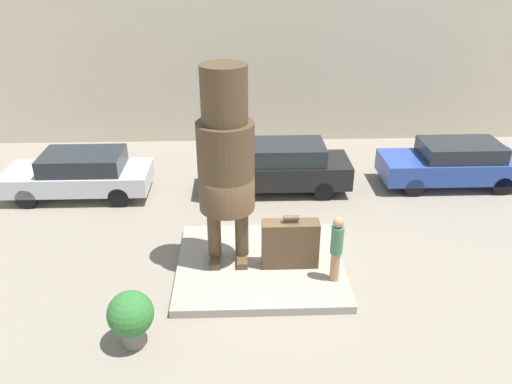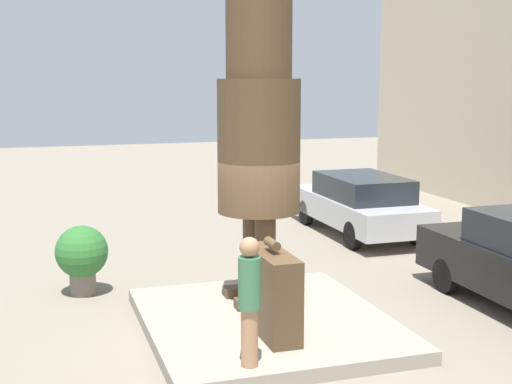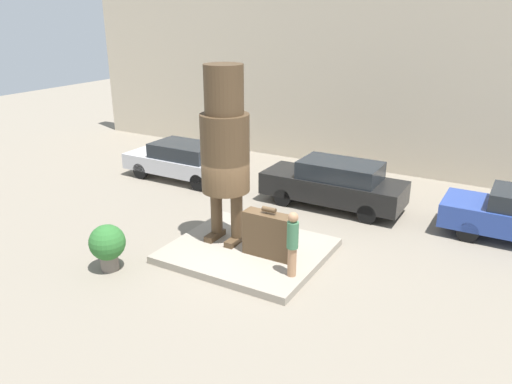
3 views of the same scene
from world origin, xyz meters
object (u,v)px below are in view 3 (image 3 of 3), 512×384
(tourist, at_px, (293,242))
(parked_car_silver, at_px, (182,160))
(statue_figure, at_px, (225,142))
(planter_pot, at_px, (107,244))
(parked_car_black, at_px, (334,183))
(giant_suitcase, at_px, (269,235))

(tourist, xyz_separation_m, parked_car_silver, (-7.24, 5.04, -0.34))
(statue_figure, bearing_deg, planter_pot, -125.26)
(parked_car_black, bearing_deg, tourist, 100.46)
(parked_car_black, relative_size, planter_pot, 3.86)
(tourist, distance_m, parked_car_black, 5.31)
(tourist, bearing_deg, parked_car_black, 100.46)
(tourist, bearing_deg, parked_car_silver, 145.18)
(parked_car_black, bearing_deg, planter_pot, 63.88)
(statue_figure, xyz_separation_m, parked_car_silver, (-4.75, 4.11, -2.26))
(tourist, bearing_deg, planter_pot, -158.29)
(parked_car_silver, bearing_deg, statue_figure, 139.15)
(giant_suitcase, xyz_separation_m, tourist, (0.99, -0.64, 0.31))
(tourist, bearing_deg, giant_suitcase, 147.09)
(parked_car_black, xyz_separation_m, planter_pot, (-3.41, -6.96, -0.12))
(giant_suitcase, height_order, parked_car_silver, giant_suitcase)
(parked_car_silver, distance_m, planter_pot, 7.36)
(statue_figure, bearing_deg, parked_car_black, 70.42)
(parked_car_silver, xyz_separation_m, planter_pot, (2.87, -6.78, -0.06))
(parked_car_black, bearing_deg, statue_figure, 70.42)
(statue_figure, xyz_separation_m, giant_suitcase, (1.50, -0.29, -2.23))
(tourist, xyz_separation_m, parked_car_black, (-0.96, 5.21, -0.28))
(giant_suitcase, relative_size, tourist, 0.82)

